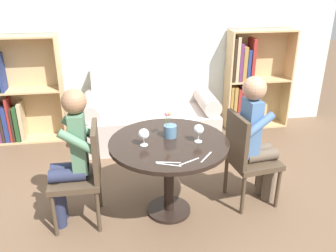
{
  "coord_description": "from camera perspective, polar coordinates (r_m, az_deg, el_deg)",
  "views": [
    {
      "loc": [
        -0.43,
        -2.68,
        2.05
      ],
      "look_at": [
        0.0,
        0.05,
        0.84
      ],
      "focal_mm": 38.0,
      "sensor_mm": 36.0,
      "label": 1
    }
  ],
  "objects": [
    {
      "name": "wine_glass_left",
      "position": [
        2.92,
        -3.91,
        -1.37
      ],
      "size": [
        0.09,
        0.09,
        0.15
      ],
      "color": "white",
      "rests_on": "round_table"
    },
    {
      "name": "knife_left_setting",
      "position": [
        2.78,
        6.17,
        -4.96
      ],
      "size": [
        0.13,
        0.16,
        0.0
      ],
      "color": "silver",
      "rests_on": "round_table"
    },
    {
      "name": "chair_right",
      "position": [
        3.35,
        12.54,
        -4.62
      ],
      "size": [
        0.47,
        0.47,
        0.9
      ],
      "rotation": [
        0.0,
        0.0,
        1.71
      ],
      "color": "#473828",
      "rests_on": "ground_plane"
    },
    {
      "name": "fork_right_setting",
      "position": [
        2.69,
        0.03,
        -5.85
      ],
      "size": [
        0.19,
        0.05,
        0.0
      ],
      "color": "silver",
      "rests_on": "round_table"
    },
    {
      "name": "round_table",
      "position": [
        3.07,
        0.14,
        -4.58
      ],
      "size": [
        1.03,
        1.03,
        0.72
      ],
      "color": "black",
      "rests_on": "ground_plane"
    },
    {
      "name": "wine_glass_right",
      "position": [
        2.97,
        4.95,
        -0.63
      ],
      "size": [
        0.09,
        0.09,
        0.16
      ],
      "color": "white",
      "rests_on": "round_table"
    },
    {
      "name": "knife_right_setting",
      "position": [
        2.71,
        3.43,
        -5.71
      ],
      "size": [
        0.17,
        0.1,
        0.0
      ],
      "color": "silver",
      "rests_on": "round_table"
    },
    {
      "name": "back_wall",
      "position": [
        4.72,
        -3.74,
        15.1
      ],
      "size": [
        5.2,
        0.05,
        2.7
      ],
      "color": "silver",
      "rests_on": "ground_plane"
    },
    {
      "name": "person_right",
      "position": [
        3.32,
        14.07,
        -1.73
      ],
      "size": [
        0.45,
        0.38,
        1.24
      ],
      "rotation": [
        0.0,
        0.0,
        1.71
      ],
      "color": "brown",
      "rests_on": "ground_plane"
    },
    {
      "name": "ground_plane",
      "position": [
        3.39,
        0.13,
        -13.44
      ],
      "size": [
        16.0,
        16.0,
        0.0
      ],
      "primitive_type": "plane",
      "color": "brown"
    },
    {
      "name": "couch",
      "position": [
        4.59,
        -2.9,
        1.39
      ],
      "size": [
        1.66,
        0.8,
        0.92
      ],
      "color": "beige",
      "rests_on": "ground_plane"
    },
    {
      "name": "fork_left_setting",
      "position": [
        2.66,
        0.12,
        -6.22
      ],
      "size": [
        0.18,
        0.08,
        0.0
      ],
      "color": "silver",
      "rests_on": "round_table"
    },
    {
      "name": "person_left",
      "position": [
        3.04,
        -15.39,
        -4.69
      ],
      "size": [
        0.42,
        0.34,
        1.22
      ],
      "rotation": [
        0.0,
        0.0,
        -1.57
      ],
      "color": "#282D47",
      "rests_on": "ground_plane"
    },
    {
      "name": "bookshelf_left",
      "position": [
        4.88,
        -23.02,
        4.47
      ],
      "size": [
        0.88,
        0.28,
        1.35
      ],
      "color": "tan",
      "rests_on": "ground_plane"
    },
    {
      "name": "bookshelf_right",
      "position": [
        5.05,
        12.69,
        6.78
      ],
      "size": [
        0.88,
        0.28,
        1.35
      ],
      "color": "tan",
      "rests_on": "ground_plane"
    },
    {
      "name": "flower_vase",
      "position": [
        3.07,
        0.31,
        -0.56
      ],
      "size": [
        0.11,
        0.11,
        0.24
      ],
      "color": "slate",
      "rests_on": "round_table"
    },
    {
      "name": "chair_left",
      "position": [
        3.1,
        -13.42,
        -7.07
      ],
      "size": [
        0.42,
        0.42,
        0.9
      ],
      "rotation": [
        0.0,
        0.0,
        -1.57
      ],
      "color": "#473828",
      "rests_on": "ground_plane"
    }
  ]
}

